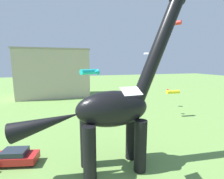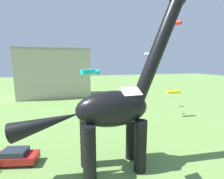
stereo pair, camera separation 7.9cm
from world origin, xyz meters
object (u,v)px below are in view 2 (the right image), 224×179
object	(u,v)px
kite_far_left	(147,53)
dinosaur_sculpture	(112,109)
kite_mid_right	(173,23)
kite_apex	(131,91)
parked_sedan_left	(15,156)
kite_high_left	(91,72)
kite_mid_left	(173,92)

from	to	relation	value
kite_far_left	dinosaur_sculpture	bearing A→B (deg)	-125.11
kite_mid_right	kite_far_left	xyz separation A→B (m)	(4.43, 14.86, -2.67)
dinosaur_sculpture	kite_apex	bearing A→B (deg)	-101.15
kite_mid_right	kite_far_left	world-z (taller)	kite_mid_right
dinosaur_sculpture	kite_mid_right	size ratio (longest dim) A/B	8.94
kite_far_left	kite_apex	bearing A→B (deg)	-120.17
parked_sedan_left	kite_high_left	world-z (taller)	kite_high_left
kite_far_left	kite_apex	world-z (taller)	kite_far_left
dinosaur_sculpture	kite_mid_left	xyz separation A→B (m)	(15.07, 11.78, -1.15)
kite_mid_right	kite_apex	distance (m)	12.12
kite_apex	kite_high_left	distance (m)	15.64
parked_sedan_left	kite_high_left	bearing A→B (deg)	59.27
kite_high_left	kite_mid_left	bearing A→B (deg)	-4.89
dinosaur_sculpture	kite_far_left	xyz separation A→B (m)	(13.07, 18.59, 6.11)
kite_far_left	kite_high_left	xyz separation A→B (m)	(-12.94, -5.53, -3.45)
kite_mid_left	parked_sedan_left	bearing A→B (deg)	-160.54
kite_apex	kite_mid_right	bearing A→B (deg)	38.63
kite_far_left	kite_mid_left	bearing A→B (deg)	-73.59
kite_apex	kite_mid_left	xyz separation A→B (m)	(14.30, 14.34, -3.18)
kite_far_left	kite_apex	size ratio (longest dim) A/B	0.72
kite_mid_right	parked_sedan_left	bearing A→B (deg)	-178.48
dinosaur_sculpture	kite_apex	distance (m)	3.35
kite_mid_left	kite_apex	bearing A→B (deg)	-134.92
kite_mid_left	kite_high_left	distance (m)	15.47
kite_mid_right	kite_apex	bearing A→B (deg)	-141.37
kite_far_left	kite_mid_left	distance (m)	10.15
dinosaur_sculpture	kite_apex	size ratio (longest dim) A/B	10.29
kite_apex	kite_high_left	bearing A→B (deg)	92.37
kite_far_left	kite_high_left	distance (m)	14.49
dinosaur_sculpture	kite_far_left	size ratio (longest dim) A/B	14.21
parked_sedan_left	dinosaur_sculpture	bearing A→B (deg)	-7.32
kite_far_left	kite_mid_left	xyz separation A→B (m)	(2.00, -6.81, -7.26)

